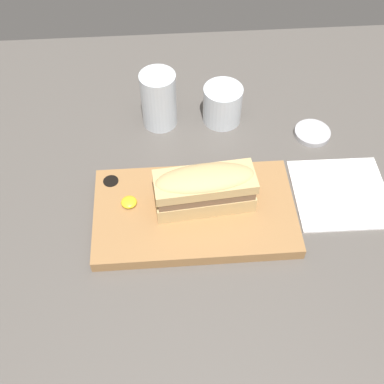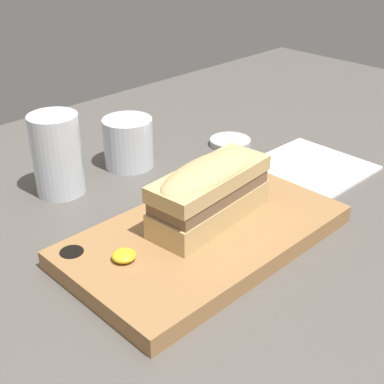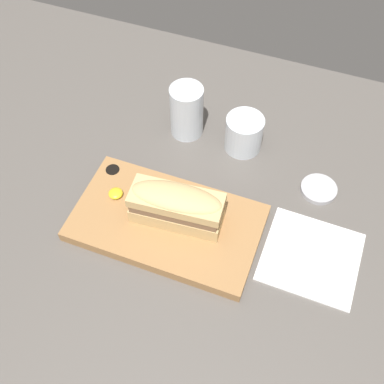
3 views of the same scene
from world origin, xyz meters
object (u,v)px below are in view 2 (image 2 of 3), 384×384
Objects in this scene: serving_board at (204,236)px; condiment_dish at (230,142)px; wine_glass at (129,145)px; napkin at (309,168)px; water_glass at (58,160)px; sandwich at (210,189)px.

serving_board is 33.15cm from condiment_dish.
wine_glass reaches higher than condiment_dish.
wine_glass is 30.92cm from napkin.
serving_board is at bearing -144.08° from condiment_dish.
serving_board is at bearing -77.89° from water_glass.
wine_glass is at bearing 132.63° from napkin.
serving_board is 27.14cm from wine_glass.
condiment_dish is at bearing -11.18° from water_glass.
wine_glass is (13.56, -0.04, -1.77)cm from water_glass.
wine_glass is (6.07, 24.82, -3.43)cm from sandwich.
water_glass reaches higher than sandwich.
water_glass is 0.69× the size of napkin.
serving_board is 6.29cm from sandwich.
sandwich reaches higher than wine_glass.
condiment_dish is (18.83, -6.37, -3.14)cm from wine_glass.
serving_board is 2.01× the size of sandwich.
water_glass is 1.66× the size of condiment_dish.
wine_glass reaches higher than serving_board.
sandwich reaches higher than serving_board.
wine_glass is at bearing 72.76° from serving_board.
water_glass is at bearing 106.76° from sandwich.
serving_board reaches higher than condiment_dish.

